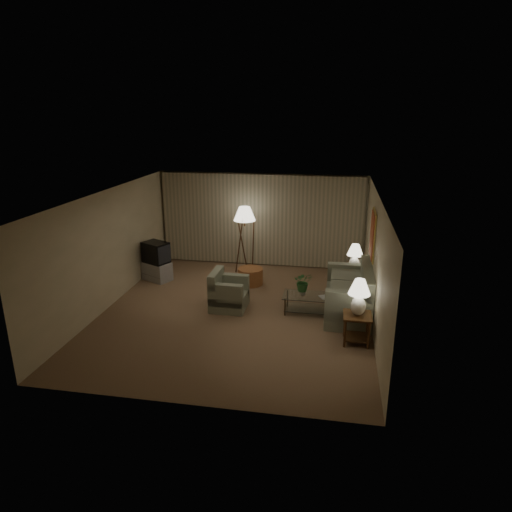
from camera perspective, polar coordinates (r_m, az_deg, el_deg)
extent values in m
plane|color=#896B4B|center=(10.53, -2.49, -6.98)|extent=(7.00, 7.00, 0.00)
cube|color=beige|center=(13.35, 0.66, 4.57)|extent=(6.00, 0.04, 2.70)
cube|color=beige|center=(11.06, -17.94, 0.85)|extent=(0.04, 7.00, 2.70)
cube|color=beige|center=(9.86, 14.69, -0.90)|extent=(0.04, 7.00, 2.70)
cube|color=white|center=(9.71, -2.71, 7.63)|extent=(6.00, 7.00, 0.04)
cube|color=#BFB194|center=(13.28, 0.60, 4.49)|extent=(5.85, 0.12, 2.65)
cube|color=gold|center=(10.51, 14.42, 2.56)|extent=(0.03, 0.90, 1.10)
cube|color=#A2211D|center=(10.50, 14.29, 2.56)|extent=(0.02, 0.80, 1.00)
cube|color=gray|center=(10.56, 11.37, -5.90)|extent=(1.99, 1.01, 0.46)
cube|color=gray|center=(10.67, -3.36, -5.56)|extent=(0.86, 0.82, 0.37)
cube|color=#36200E|center=(9.19, 12.56, -7.30)|extent=(0.55, 0.55, 0.04)
cube|color=#36200E|center=(9.40, 12.37, -9.85)|extent=(0.47, 0.47, 0.02)
cylinder|color=#36200E|center=(9.11, 11.06, -9.54)|extent=(0.05, 0.05, 0.56)
cylinder|color=#36200E|center=(9.51, 11.03, -8.31)|extent=(0.05, 0.05, 0.56)
cylinder|color=#36200E|center=(9.14, 13.91, -9.66)|extent=(0.05, 0.05, 0.56)
cylinder|color=#36200E|center=(9.54, 13.75, -8.43)|extent=(0.05, 0.05, 0.56)
cube|color=#36200E|center=(11.60, 12.12, -1.89)|extent=(0.53, 0.44, 0.04)
cube|color=#36200E|center=(11.76, 11.98, -4.00)|extent=(0.45, 0.38, 0.02)
cylinder|color=#36200E|center=(11.54, 10.99, -3.52)|extent=(0.05, 0.05, 0.56)
cylinder|color=#36200E|center=(11.86, 10.98, -2.92)|extent=(0.05, 0.05, 0.56)
cylinder|color=#36200E|center=(11.56, 13.11, -3.63)|extent=(0.05, 0.05, 0.56)
cylinder|color=#36200E|center=(11.88, 13.03, -3.03)|extent=(0.05, 0.05, 0.56)
ellipsoid|color=white|center=(9.11, 12.65, -6.12)|extent=(0.30, 0.30, 0.37)
cylinder|color=white|center=(9.02, 12.75, -4.79)|extent=(0.03, 0.03, 0.09)
cone|color=white|center=(8.96, 12.82, -3.77)|extent=(0.43, 0.43, 0.30)
ellipsoid|color=white|center=(11.54, 12.18, -0.99)|extent=(0.28, 0.28, 0.35)
cylinder|color=white|center=(11.47, 12.25, 0.02)|extent=(0.03, 0.03, 0.08)
cone|color=white|center=(11.43, 12.30, 0.77)|extent=(0.40, 0.40, 0.28)
cube|color=silver|center=(10.40, 6.69, -4.97)|extent=(1.18, 0.64, 0.02)
cube|color=silver|center=(10.52, 6.62, -6.51)|extent=(1.10, 0.56, 0.01)
cylinder|color=#3C2E18|center=(10.29, 3.65, -6.40)|extent=(0.04, 0.04, 0.40)
cylinder|color=#3C2E18|center=(10.75, 3.95, -5.31)|extent=(0.04, 0.04, 0.40)
cylinder|color=#3C2E18|center=(10.24, 9.48, -6.74)|extent=(0.04, 0.04, 0.40)
cylinder|color=#3C2E18|center=(10.70, 9.52, -5.63)|extent=(0.04, 0.04, 0.40)
cube|color=#98989A|center=(12.63, -12.25, -1.85)|extent=(1.12, 1.06, 0.50)
cube|color=black|center=(12.46, -12.41, 0.45)|extent=(1.02, 0.99, 0.56)
cylinder|color=#36200E|center=(12.67, -1.43, 4.36)|extent=(0.04, 0.04, 0.27)
cone|color=white|center=(12.62, -1.44, 5.32)|extent=(0.61, 0.61, 0.38)
cylinder|color=#A36237|center=(12.05, -0.71, -2.55)|extent=(0.73, 0.73, 0.44)
imported|color=silver|center=(10.38, 5.87, -4.49)|extent=(0.16, 0.16, 0.15)
imported|color=#2E6930|center=(10.27, 5.93, -2.92)|extent=(0.45, 0.41, 0.45)
imported|color=olive|center=(10.30, 8.05, -5.18)|extent=(0.27, 0.29, 0.02)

